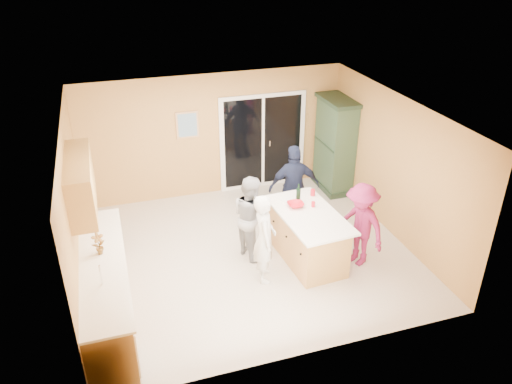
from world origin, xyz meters
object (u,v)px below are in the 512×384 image
object	(u,v)px
woman_white	(264,238)
green_hutch	(335,146)
kitchen_island	(308,238)
woman_grey	(251,217)
woman_magenta	(360,225)
woman_navy	(294,187)

from	to	relation	value
woman_white	green_hutch	bearing A→B (deg)	-30.28
kitchen_island	woman_white	bearing A→B (deg)	-166.10
woman_white	woman_grey	distance (m)	0.74
woman_white	woman_magenta	bearing A→B (deg)	-79.26
kitchen_island	woman_white	xyz separation A→B (m)	(-0.87, -0.28, 0.34)
kitchen_island	green_hutch	size ratio (longest dim) A/B	0.87
woman_magenta	green_hutch	bearing A→B (deg)	142.76
green_hutch	woman_white	world-z (taller)	green_hutch
woman_white	woman_magenta	distance (m)	1.66
woman_grey	woman_magenta	bearing A→B (deg)	-130.87
woman_white	woman_magenta	world-z (taller)	woman_white
woman_white	woman_navy	xyz separation A→B (m)	(1.05, 1.40, 0.06)
woman_grey	woman_magenta	distance (m)	1.84
kitchen_island	green_hutch	bearing A→B (deg)	51.87
green_hutch	woman_navy	size ratio (longest dim) A/B	1.24
green_hutch	woman_magenta	bearing A→B (deg)	-106.58
green_hutch	kitchen_island	bearing A→B (deg)	-124.05
kitchen_island	green_hutch	xyz separation A→B (m)	(1.59, 2.35, 0.57)
green_hutch	woman_white	xyz separation A→B (m)	(-2.46, -2.64, -0.23)
woman_grey	woman_navy	distance (m)	1.24
woman_magenta	woman_navy	bearing A→B (deg)	-177.89
woman_white	woman_magenta	size ratio (longest dim) A/B	1.03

